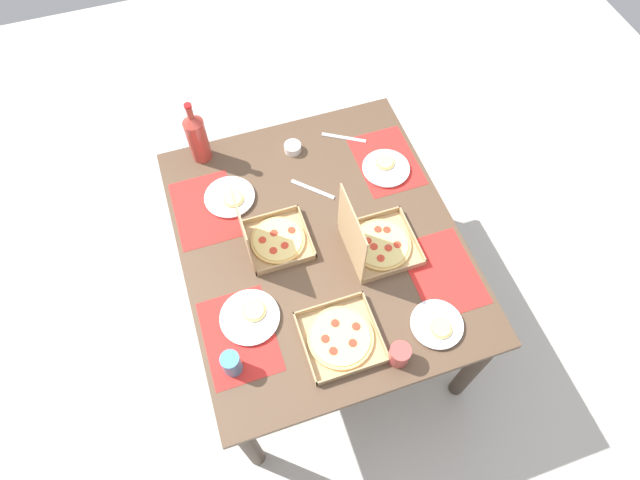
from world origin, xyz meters
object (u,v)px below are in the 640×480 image
object	(u,v)px
cup_clear_left	(399,354)
cup_clear_right	(232,364)
plate_near_left	(230,197)
pizza_box_corner_right	(375,242)
plate_near_right	(386,168)
pizza_box_corner_left	(271,238)
pizza_box_center	(340,338)
plate_middle	(437,325)
plate_far_right	(250,317)
condiment_bowl	(293,148)
soda_bottle	(197,137)

from	to	relation	value
cup_clear_left	cup_clear_right	world-z (taller)	cup_clear_right
plate_near_left	cup_clear_right	distance (m)	0.75
pizza_box_corner_right	plate_near_right	bearing A→B (deg)	-28.69
pizza_box_corner_left	pizza_box_corner_right	bearing A→B (deg)	-111.36
pizza_box_center	pizza_box_corner_right	size ratio (longest dim) A/B	0.90
plate_middle	cup_clear_right	distance (m)	0.77
plate_far_right	condiment_bowl	size ratio (longest dim) A/B	2.95
plate_near_left	condiment_bowl	xyz separation A→B (m)	(0.17, -0.34, 0.01)
pizza_box_corner_left	plate_middle	world-z (taller)	pizza_box_corner_left
pizza_box_center	plate_far_right	xyz separation A→B (m)	(0.19, 0.30, -0.00)
plate_far_right	cup_clear_left	xyz separation A→B (m)	(-0.33, -0.47, 0.04)
pizza_box_center	plate_middle	distance (m)	0.37
pizza_box_center	plate_far_right	bearing A→B (deg)	57.77
pizza_box_corner_right	soda_bottle	size ratio (longest dim) A/B	0.97
pizza_box_center	plate_near_right	world-z (taller)	pizza_box_center
pizza_box_corner_left	condiment_bowl	size ratio (longest dim) A/B	3.75
pizza_box_corner_right	plate_near_right	distance (m)	0.42
condiment_bowl	cup_clear_right	bearing A→B (deg)	151.11
pizza_box_center	plate_near_right	distance (m)	0.83
plate_middle	plate_near_right	size ratio (longest dim) A/B	0.94
soda_bottle	plate_near_right	bearing A→B (deg)	-113.66
soda_bottle	cup_clear_right	size ratio (longest dim) A/B	2.96
pizza_box_corner_right	plate_far_right	xyz separation A→B (m)	(-0.14, 0.56, -0.04)
pizza_box_center	pizza_box_corner_left	xyz separation A→B (m)	(0.48, 0.13, 0.03)
pizza_box_corner_left	plate_near_right	bearing A→B (deg)	-70.48
pizza_box_corner_right	cup_clear_right	size ratio (longest dim) A/B	2.88
plate_near_right	pizza_box_center	bearing A→B (deg)	146.15
pizza_box_corner_right	plate_middle	size ratio (longest dim) A/B	1.56
plate_middle	plate_far_right	xyz separation A→B (m)	(0.26, 0.66, -0.00)
pizza_box_corner_right	plate_near_right	world-z (taller)	pizza_box_corner_right
pizza_box_center	cup_clear_left	bearing A→B (deg)	-128.33
cup_clear_left	plate_near_right	bearing A→B (deg)	-19.15
plate_far_right	soda_bottle	bearing A→B (deg)	0.58
plate_near_right	soda_bottle	size ratio (longest dim) A/B	0.66
pizza_box_center	pizza_box_corner_right	xyz separation A→B (m)	(0.32, -0.26, 0.04)
pizza_box_center	cup_clear_right	world-z (taller)	cup_clear_right
plate_middle	condiment_bowl	distance (m)	1.03
condiment_bowl	pizza_box_center	bearing A→B (deg)	174.06
cup_clear_left	plate_near_left	bearing A→B (deg)	25.05
pizza_box_corner_left	cup_clear_right	size ratio (longest dim) A/B	2.67
condiment_bowl	pizza_box_corner_right	bearing A→B (deg)	-164.66
pizza_box_center	soda_bottle	xyz separation A→B (m)	(1.02, 0.31, 0.12)
plate_near_left	condiment_bowl	distance (m)	0.38
plate_far_right	plate_near_right	size ratio (longest dim) A/B	1.07
pizza_box_corner_right	cup_clear_right	bearing A→B (deg)	114.62
plate_far_right	plate_near_right	world-z (taller)	same
pizza_box_corner_left	plate_far_right	bearing A→B (deg)	150.40
soda_bottle	cup_clear_right	distance (m)	1.01
pizza_box_corner_right	cup_clear_right	distance (m)	0.73
pizza_box_center	plate_near_left	bearing A→B (deg)	17.80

